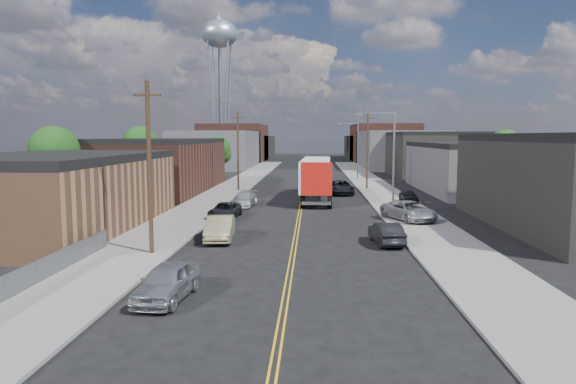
# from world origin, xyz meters

# --- Properties ---
(ground) EXTENTS (260.00, 260.00, 0.00)m
(ground) POSITION_xyz_m (0.00, 60.00, 0.00)
(ground) COLOR black
(ground) RESTS_ON ground
(centerline) EXTENTS (0.32, 120.00, 0.01)m
(centerline) POSITION_xyz_m (0.00, 45.00, 0.01)
(centerline) COLOR gold
(centerline) RESTS_ON ground
(sidewalk_left) EXTENTS (5.00, 140.00, 0.15)m
(sidewalk_left) POSITION_xyz_m (-9.50, 45.00, 0.07)
(sidewalk_left) COLOR slate
(sidewalk_left) RESTS_ON ground
(sidewalk_right) EXTENTS (5.00, 140.00, 0.15)m
(sidewalk_right) POSITION_xyz_m (9.50, 45.00, 0.07)
(sidewalk_right) COLOR slate
(sidewalk_right) RESTS_ON ground
(warehouse_tan) EXTENTS (12.00, 22.00, 5.60)m
(warehouse_tan) POSITION_xyz_m (-18.00, 18.00, 2.80)
(warehouse_tan) COLOR brown
(warehouse_tan) RESTS_ON ground
(warehouse_brown) EXTENTS (12.00, 26.00, 6.60)m
(warehouse_brown) POSITION_xyz_m (-18.00, 44.00, 3.30)
(warehouse_brown) COLOR #43241B
(warehouse_brown) RESTS_ON ground
(industrial_right_b) EXTENTS (14.00, 24.00, 6.10)m
(industrial_right_b) POSITION_xyz_m (22.00, 46.00, 3.05)
(industrial_right_b) COLOR #3C3C3F
(industrial_right_b) RESTS_ON ground
(industrial_right_c) EXTENTS (14.00, 22.00, 7.60)m
(industrial_right_c) POSITION_xyz_m (22.00, 72.00, 3.80)
(industrial_right_c) COLOR black
(industrial_right_c) RESTS_ON ground
(skyline_left_a) EXTENTS (16.00, 30.00, 8.00)m
(skyline_left_a) POSITION_xyz_m (-20.00, 95.00, 4.00)
(skyline_left_a) COLOR #3C3C3F
(skyline_left_a) RESTS_ON ground
(skyline_right_a) EXTENTS (16.00, 30.00, 8.00)m
(skyline_right_a) POSITION_xyz_m (20.00, 95.00, 4.00)
(skyline_right_a) COLOR #3C3C3F
(skyline_right_a) RESTS_ON ground
(skyline_left_b) EXTENTS (16.00, 26.00, 10.00)m
(skyline_left_b) POSITION_xyz_m (-20.00, 120.00, 5.00)
(skyline_left_b) COLOR #43241B
(skyline_left_b) RESTS_ON ground
(skyline_right_b) EXTENTS (16.00, 26.00, 10.00)m
(skyline_right_b) POSITION_xyz_m (20.00, 120.00, 5.00)
(skyline_right_b) COLOR #43241B
(skyline_right_b) RESTS_ON ground
(skyline_left_c) EXTENTS (16.00, 40.00, 7.00)m
(skyline_left_c) POSITION_xyz_m (-20.00, 140.00, 3.50)
(skyline_left_c) COLOR black
(skyline_left_c) RESTS_ON ground
(skyline_right_c) EXTENTS (16.00, 40.00, 7.00)m
(skyline_right_c) POSITION_xyz_m (20.00, 140.00, 3.50)
(skyline_right_c) COLOR black
(skyline_right_c) RESTS_ON ground
(water_tower) EXTENTS (9.00, 9.00, 36.90)m
(water_tower) POSITION_xyz_m (-22.00, 110.00, 30.65)
(water_tower) COLOR gray
(water_tower) RESTS_ON ground
(streetlight_near) EXTENTS (3.39, 0.25, 9.00)m
(streetlight_near) POSITION_xyz_m (7.60, 25.00, 5.33)
(streetlight_near) COLOR gray
(streetlight_near) RESTS_ON ground
(streetlight_far) EXTENTS (3.39, 0.25, 9.00)m
(streetlight_far) POSITION_xyz_m (7.60, 60.00, 5.33)
(streetlight_far) COLOR gray
(streetlight_far) RESTS_ON ground
(utility_pole_left_near) EXTENTS (1.60, 0.26, 10.00)m
(utility_pole_left_near) POSITION_xyz_m (-8.20, 10.00, 5.14)
(utility_pole_left_near) COLOR black
(utility_pole_left_near) RESTS_ON ground
(utility_pole_left_far) EXTENTS (1.60, 0.26, 10.00)m
(utility_pole_left_far) POSITION_xyz_m (-8.20, 45.00, 5.14)
(utility_pole_left_far) COLOR black
(utility_pole_left_far) RESTS_ON ground
(utility_pole_right) EXTENTS (1.60, 0.26, 10.00)m
(utility_pole_right) POSITION_xyz_m (8.20, 48.00, 5.14)
(utility_pole_right) COLOR black
(utility_pole_right) RESTS_ON ground
(chainlink_fence) EXTENTS (0.05, 16.00, 1.22)m
(chainlink_fence) POSITION_xyz_m (-11.50, 3.50, 0.66)
(chainlink_fence) COLOR slate
(chainlink_fence) RESTS_ON ground
(tree_left_near) EXTENTS (4.85, 4.76, 7.91)m
(tree_left_near) POSITION_xyz_m (-23.94, 30.00, 5.18)
(tree_left_near) COLOR black
(tree_left_near) RESTS_ON ground
(tree_left_mid) EXTENTS (5.10, 5.04, 8.37)m
(tree_left_mid) POSITION_xyz_m (-23.94, 55.00, 5.48)
(tree_left_mid) COLOR black
(tree_left_mid) RESTS_ON ground
(tree_left_far) EXTENTS (4.35, 4.20, 6.97)m
(tree_left_far) POSITION_xyz_m (-13.94, 62.00, 4.57)
(tree_left_far) COLOR black
(tree_left_far) RESTS_ON ground
(tree_right_far) EXTENTS (4.85, 4.76, 7.91)m
(tree_right_far) POSITION_xyz_m (30.06, 60.00, 5.18)
(tree_right_far) COLOR black
(tree_right_far) RESTS_ON ground
(semi_truck) EXTENTS (3.39, 17.13, 4.47)m
(semi_truck) POSITION_xyz_m (1.50, 37.45, 2.55)
(semi_truck) COLOR silver
(semi_truck) RESTS_ON ground
(car_left_a) EXTENTS (2.25, 4.69, 1.55)m
(car_left_a) POSITION_xyz_m (-5.00, 1.98, 0.77)
(car_left_a) COLOR #9FA2A4
(car_left_a) RESTS_ON ground
(car_left_b) EXTENTS (2.09, 4.99, 1.60)m
(car_left_b) POSITION_xyz_m (-5.00, 14.46, 0.80)
(car_left_b) COLOR #827855
(car_left_b) RESTS_ON ground
(car_left_c) EXTENTS (2.39, 4.85, 1.32)m
(car_left_c) POSITION_xyz_m (-6.23, 23.56, 0.66)
(car_left_c) COLOR black
(car_left_c) RESTS_ON ground
(car_left_d) EXTENTS (2.47, 5.06, 1.42)m
(car_left_d) POSITION_xyz_m (-5.59, 30.99, 0.71)
(car_left_d) COLOR #AFB3B5
(car_left_d) RESTS_ON ground
(car_right_oncoming) EXTENTS (1.95, 4.43, 1.41)m
(car_right_oncoming) POSITION_xyz_m (5.86, 13.71, 0.71)
(car_right_oncoming) COLOR black
(car_right_oncoming) RESTS_ON ground
(car_right_lot_a) EXTENTS (4.46, 6.06, 1.53)m
(car_right_lot_a) POSITION_xyz_m (8.90, 22.44, 0.92)
(car_right_lot_a) COLOR #AAABAF
(car_right_lot_a) RESTS_ON sidewalk_right
(car_right_lot_c) EXTENTS (1.61, 3.77, 1.27)m
(car_right_lot_c) POSITION_xyz_m (11.00, 34.00, 0.78)
(car_right_lot_c) COLOR black
(car_right_lot_c) RESTS_ON sidewalk_right
(car_ahead_truck) EXTENTS (3.12, 6.07, 1.64)m
(car_ahead_truck) POSITION_xyz_m (4.50, 42.00, 0.82)
(car_ahead_truck) COLOR black
(car_ahead_truck) RESTS_ON ground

